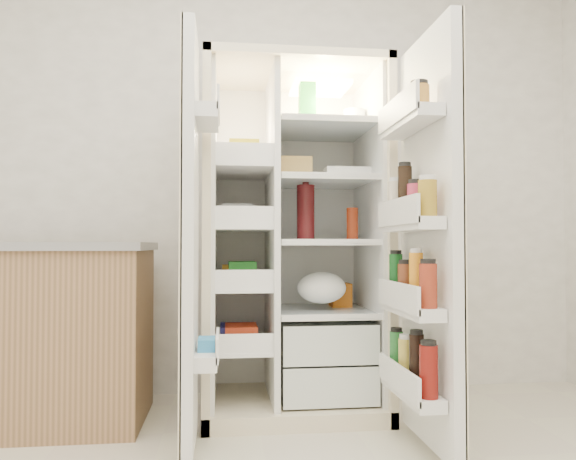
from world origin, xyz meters
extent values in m
cube|color=white|center=(0.00, 2.00, 1.35)|extent=(4.00, 0.02, 2.70)
cube|color=beige|center=(0.19, 1.93, 0.90)|extent=(0.92, 0.04, 1.80)
cube|color=beige|center=(-0.25, 1.60, 0.90)|extent=(0.04, 0.70, 1.80)
cube|color=beige|center=(0.63, 1.60, 0.90)|extent=(0.04, 0.70, 1.80)
cube|color=beige|center=(0.19, 1.60, 1.78)|extent=(0.92, 0.70, 0.04)
cube|color=beige|center=(0.19, 1.60, 0.04)|extent=(0.92, 0.70, 0.08)
cube|color=white|center=(0.19, 1.90, 0.92)|extent=(0.84, 0.02, 1.68)
cube|color=white|center=(-0.22, 1.60, 0.92)|extent=(0.02, 0.62, 1.68)
cube|color=white|center=(0.60, 1.60, 0.92)|extent=(0.02, 0.62, 1.68)
cube|color=white|center=(0.08, 1.60, 0.92)|extent=(0.03, 0.62, 1.68)
cube|color=silver|center=(0.35, 1.58, 0.18)|extent=(0.47, 0.52, 0.19)
cube|color=silver|center=(0.35, 1.58, 0.39)|extent=(0.47, 0.52, 0.19)
cube|color=#FFD18C|center=(0.35, 1.65, 1.72)|extent=(0.30, 0.30, 0.02)
cube|color=white|center=(-0.07, 1.60, 0.35)|extent=(0.28, 0.58, 0.02)
cube|color=white|center=(-0.07, 1.60, 0.65)|extent=(0.28, 0.58, 0.02)
cube|color=white|center=(-0.07, 1.60, 0.95)|extent=(0.28, 0.58, 0.02)
cube|color=white|center=(-0.07, 1.60, 1.25)|extent=(0.28, 0.58, 0.02)
cube|color=white|center=(0.35, 1.60, 0.52)|extent=(0.49, 0.58, 0.01)
cube|color=white|center=(0.35, 1.60, 0.88)|extent=(0.49, 0.58, 0.01)
cube|color=white|center=(0.35, 1.60, 1.20)|extent=(0.49, 0.58, 0.02)
cube|color=white|center=(0.35, 1.60, 1.48)|extent=(0.49, 0.58, 0.02)
cube|color=red|center=(-0.07, 1.60, 0.41)|extent=(0.16, 0.20, 0.10)
cube|color=#207723|center=(-0.07, 1.60, 0.72)|extent=(0.14, 0.18, 0.12)
cube|color=white|center=(-0.07, 1.60, 0.99)|extent=(0.20, 0.22, 0.07)
cube|color=gold|center=(-0.07, 1.60, 1.33)|extent=(0.15, 0.16, 0.14)
cube|color=#373CA7|center=(-0.07, 1.60, 0.40)|extent=(0.18, 0.20, 0.09)
cube|color=orange|center=(-0.07, 1.60, 0.71)|extent=(0.14, 0.18, 0.10)
cube|color=silver|center=(-0.07, 1.60, 1.02)|extent=(0.16, 0.16, 0.12)
sphere|color=orange|center=(0.22, 1.50, 0.12)|extent=(0.07, 0.07, 0.07)
sphere|color=orange|center=(0.31, 1.54, 0.12)|extent=(0.07, 0.07, 0.07)
sphere|color=orange|center=(0.41, 1.50, 0.12)|extent=(0.07, 0.07, 0.07)
sphere|color=orange|center=(0.27, 1.64, 0.12)|extent=(0.07, 0.07, 0.07)
sphere|color=orange|center=(0.37, 1.62, 0.12)|extent=(0.07, 0.07, 0.07)
sphere|color=orange|center=(0.47, 1.58, 0.12)|extent=(0.07, 0.07, 0.07)
sphere|color=orange|center=(0.19, 1.58, 0.12)|extent=(0.07, 0.07, 0.07)
sphere|color=orange|center=(0.43, 1.64, 0.12)|extent=(0.07, 0.07, 0.07)
ellipsoid|color=#427A28|center=(0.35, 1.60, 0.40)|extent=(0.26, 0.24, 0.11)
cylinder|color=#410E10|center=(0.25, 1.54, 1.03)|extent=(0.09, 0.09, 0.29)
cylinder|color=maroon|center=(0.49, 1.49, 0.97)|extent=(0.06, 0.06, 0.17)
cube|color=#217A27|center=(0.26, 1.54, 1.61)|extent=(0.08, 0.08, 0.24)
cylinder|color=white|center=(0.53, 1.61, 1.54)|extent=(0.12, 0.12, 0.11)
cylinder|color=brown|center=(0.40, 1.67, 1.53)|extent=(0.06, 0.06, 0.08)
cube|color=white|center=(0.49, 1.55, 1.24)|extent=(0.26, 0.11, 0.07)
cube|color=tan|center=(0.19, 1.54, 1.26)|extent=(0.18, 0.10, 0.11)
ellipsoid|color=white|center=(0.34, 1.56, 0.61)|extent=(0.26, 0.23, 0.16)
cube|color=#CE6315|center=(0.47, 1.71, 0.59)|extent=(0.11, 0.13, 0.13)
cube|color=white|center=(-0.31, 1.05, 0.90)|extent=(0.05, 0.40, 1.72)
cube|color=beige|center=(-0.33, 1.05, 0.90)|extent=(0.01, 0.40, 1.72)
cube|color=white|center=(-0.24, 1.05, 0.40)|extent=(0.09, 0.32, 0.06)
cube|color=white|center=(-0.24, 1.05, 1.40)|extent=(0.09, 0.32, 0.06)
cube|color=#338CCC|center=(-0.24, 1.05, 0.43)|extent=(0.07, 0.12, 0.10)
cube|color=white|center=(0.69, 0.96, 0.90)|extent=(0.05, 0.58, 1.72)
cube|color=beige|center=(0.72, 0.96, 0.90)|extent=(0.01, 0.58, 1.72)
cube|color=white|center=(0.61, 0.96, 0.26)|extent=(0.11, 0.50, 0.05)
cube|color=white|center=(0.61, 0.96, 0.60)|extent=(0.11, 0.50, 0.05)
cube|color=white|center=(0.61, 0.96, 0.95)|extent=(0.11, 0.50, 0.05)
cube|color=white|center=(0.61, 0.96, 1.38)|extent=(0.11, 0.50, 0.05)
cylinder|color=maroon|center=(0.61, 0.76, 0.39)|extent=(0.07, 0.07, 0.20)
cylinder|color=black|center=(0.61, 0.89, 0.40)|extent=(0.06, 0.06, 0.22)
cylinder|color=gold|center=(0.61, 1.02, 0.38)|extent=(0.06, 0.06, 0.18)
cylinder|color=#267430|center=(0.61, 1.15, 0.38)|extent=(0.06, 0.06, 0.19)
cylinder|color=maroon|center=(0.61, 0.76, 0.71)|extent=(0.07, 0.07, 0.17)
cylinder|color=orange|center=(0.61, 0.89, 0.73)|extent=(0.06, 0.06, 0.21)
cylinder|color=brown|center=(0.61, 1.02, 0.70)|extent=(0.07, 0.07, 0.16)
cylinder|color=#114C1A|center=(0.61, 1.15, 0.72)|extent=(0.06, 0.06, 0.20)
cylinder|color=olive|center=(0.61, 0.76, 1.04)|extent=(0.07, 0.07, 0.14)
cylinder|color=#B92F49|center=(0.61, 0.89, 1.04)|extent=(0.07, 0.07, 0.14)
cylinder|color=black|center=(0.61, 1.02, 1.09)|extent=(0.06, 0.06, 0.23)
cylinder|color=beige|center=(0.61, 1.15, 1.06)|extent=(0.06, 0.06, 0.18)
cylinder|color=#A8712A|center=(0.61, 0.84, 1.45)|extent=(0.08, 0.08, 0.10)
cube|color=#9D724E|center=(-1.14, 1.53, 0.42)|extent=(1.17, 0.61, 0.84)
cube|color=gray|center=(-1.14, 1.53, 0.86)|extent=(1.21, 0.65, 0.04)
camera|label=1|loc=(-0.17, -1.25, 0.87)|focal=34.00mm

